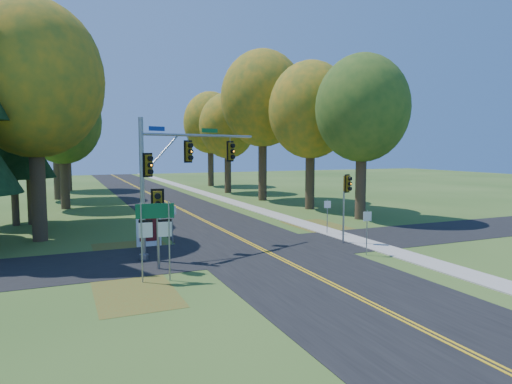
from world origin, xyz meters
name	(u,v)px	position (x,y,z in m)	size (l,w,h in m)	color
ground	(276,257)	(0.00, 0.00, 0.00)	(160.00, 160.00, 0.00)	#2D521D
road_main	(276,257)	(0.00, 0.00, 0.01)	(8.00, 160.00, 0.02)	black
road_cross	(260,249)	(0.00, 2.00, 0.01)	(60.00, 6.00, 0.02)	black
centerline_left	(275,257)	(-0.10, 0.00, 0.03)	(0.10, 160.00, 0.01)	gold
centerline_right	(278,256)	(0.10, 0.00, 0.03)	(0.10, 160.00, 0.01)	gold
sidewalk_east	(375,246)	(6.20, 0.00, 0.03)	(1.60, 160.00, 0.06)	#9E998E
leaf_patch_w_near	(134,252)	(-6.50, 4.00, 0.01)	(4.00, 6.00, 0.00)	brown
leaf_patch_e	(327,229)	(6.80, 6.00, 0.01)	(3.50, 8.00, 0.00)	brown
leaf_patch_w_far	(135,292)	(-7.50, -3.00, 0.01)	(3.00, 5.00, 0.00)	brown
tree_w_a	(35,80)	(-11.13, 9.38, 9.49)	(8.00, 8.00, 14.15)	#38281C
tree_e_a	(362,109)	(11.57, 8.77, 8.53)	(7.20, 7.20, 12.73)	#38281C
tree_w_b	(30,80)	(-11.72, 16.29, 10.37)	(8.60, 8.60, 15.38)	#38281C
tree_e_b	(311,111)	(10.97, 15.58, 8.90)	(7.60, 7.60, 13.33)	#38281C
tree_w_c	(63,121)	(-9.54, 24.47, 7.94)	(6.80, 6.80, 11.91)	#38281C
tree_e_c	(263,99)	(9.88, 23.69, 10.66)	(8.80, 8.80, 15.79)	#38281C
tree_w_d	(56,108)	(-10.13, 33.18, 9.78)	(8.20, 8.20, 14.56)	#38281C
tree_e_d	(228,126)	(9.26, 32.87, 8.24)	(7.00, 7.00, 12.32)	#38281C
tree_w_e	(66,113)	(-8.92, 44.09, 10.07)	(8.40, 8.40, 14.97)	#38281C
tree_e_e	(211,123)	(10.47, 43.58, 9.19)	(7.80, 7.80, 13.74)	#38281C
pine_c	(9,88)	(-13.00, 16.00, 9.69)	(5.60, 5.60, 20.56)	#38281C
traffic_mast	(175,168)	(-4.54, 2.66, 4.51)	(7.19, 3.29, 7.01)	gray
east_signal_pole	(347,191)	(5.14, 1.37, 3.06)	(0.45, 0.54, 4.03)	gray
ped_signal_pole	(158,210)	(-6.02, -0.23, 2.77)	(0.59, 0.68, 3.72)	gray
route_sign_cluster	(155,225)	(-6.46, -1.88, 2.35)	(1.55, 0.29, 3.34)	gray
info_kiosk	(149,230)	(-5.50, 5.15, 0.94)	(1.37, 0.28, 1.89)	white
reg_sign_e_north	(327,211)	(5.70, 4.26, 1.53)	(0.41, 0.19, 2.24)	gray
reg_sign_e_south	(367,224)	(4.44, -1.53, 1.61)	(0.45, 0.11, 2.35)	gray
reg_sign_w	(173,218)	(-4.20, 4.88, 1.59)	(0.43, 0.16, 2.32)	gray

